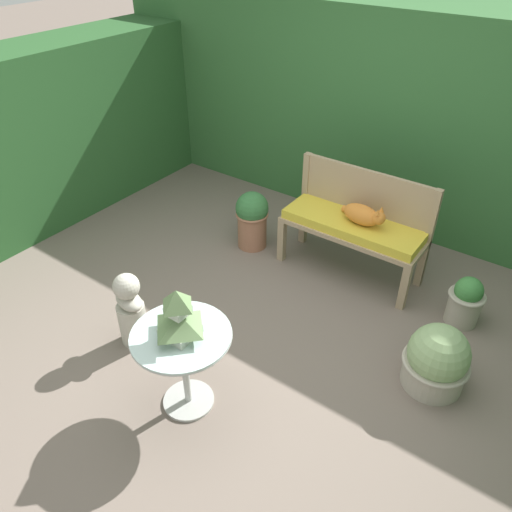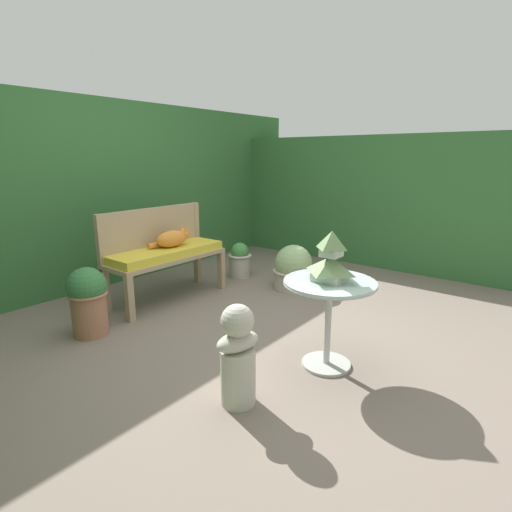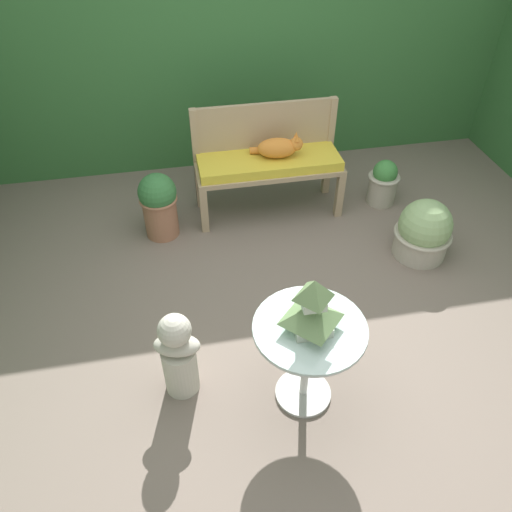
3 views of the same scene
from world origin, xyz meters
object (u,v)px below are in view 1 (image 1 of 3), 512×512
(garden_bench, at_px, (352,229))
(potted_plant_hedge_corner, at_px, (252,218))
(garden_bust, at_px, (131,310))
(patio_table, at_px, (183,350))
(cat, at_px, (363,215))
(pagoda_birdhouse, at_px, (179,317))
(potted_plant_table_far, at_px, (466,301))
(potted_plant_bench_left, at_px, (437,360))

(garden_bench, relative_size, potted_plant_hedge_corner, 2.17)
(garden_bench, distance_m, garden_bust, 1.90)
(garden_bench, xyz_separation_m, patio_table, (-0.19, -1.87, 0.04))
(cat, distance_m, potted_plant_hedge_corner, 1.06)
(garden_bench, xyz_separation_m, garden_bust, (-0.88, -1.68, -0.14))
(garden_bench, distance_m, potted_plant_hedge_corner, 0.95)
(potted_plant_hedge_corner, bearing_deg, pagoda_birdhouse, -66.81)
(patio_table, xyz_separation_m, pagoda_birdhouse, (-0.00, 0.00, 0.27))
(cat, bearing_deg, potted_plant_table_far, 2.39)
(garden_bench, relative_size, cat, 2.89)
(cat, relative_size, garden_bust, 0.69)
(pagoda_birdhouse, height_order, potted_plant_bench_left, pagoda_birdhouse)
(patio_table, relative_size, potted_plant_bench_left, 1.27)
(cat, relative_size, pagoda_birdhouse, 1.26)
(potted_plant_table_far, distance_m, potted_plant_bench_left, 0.73)
(cat, height_order, potted_plant_hedge_corner, cat)
(patio_table, bearing_deg, potted_plant_bench_left, 41.19)
(patio_table, relative_size, pagoda_birdhouse, 1.83)
(potted_plant_table_far, bearing_deg, patio_table, -123.60)
(garden_bust, height_order, potted_plant_table_far, garden_bust)
(potted_plant_bench_left, bearing_deg, patio_table, -138.81)
(patio_table, xyz_separation_m, garden_bust, (-0.69, 0.19, -0.17))
(cat, relative_size, potted_plant_bench_left, 0.87)
(garden_bench, distance_m, potted_plant_table_far, 1.04)
(garden_bench, relative_size, pagoda_birdhouse, 3.65)
(garden_bust, distance_m, potted_plant_table_far, 2.49)
(garden_bust, bearing_deg, garden_bench, 76.11)
(pagoda_birdhouse, height_order, potted_plant_hedge_corner, pagoda_birdhouse)
(patio_table, distance_m, pagoda_birdhouse, 0.27)
(potted_plant_hedge_corner, distance_m, potted_plant_bench_left, 2.06)
(cat, height_order, patio_table, cat)
(patio_table, bearing_deg, potted_plant_hedge_corner, 113.19)
(garden_bench, xyz_separation_m, cat, (0.08, -0.00, 0.17))
(pagoda_birdhouse, xyz_separation_m, potted_plant_hedge_corner, (-0.73, 1.71, -0.45))
(garden_bench, distance_m, cat, 0.19)
(potted_plant_bench_left, bearing_deg, potted_plant_hedge_corner, 161.88)
(garden_bench, bearing_deg, potted_plant_table_far, -3.78)
(cat, distance_m, garden_bust, 1.96)
(garden_bench, distance_m, patio_table, 1.88)
(garden_bench, height_order, cat, cat)
(potted_plant_bench_left, bearing_deg, garden_bust, -155.36)
(patio_table, height_order, pagoda_birdhouse, pagoda_birdhouse)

